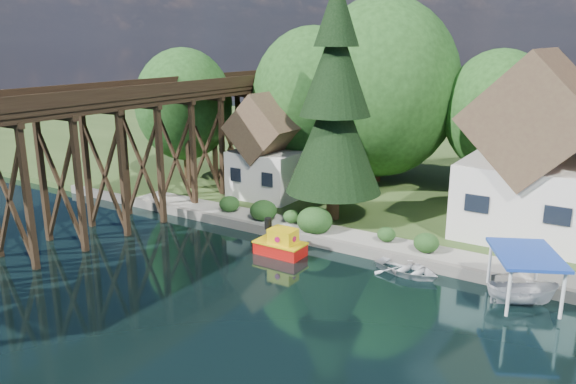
% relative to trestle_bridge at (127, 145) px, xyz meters
% --- Properties ---
extents(ground, '(140.00, 140.00, 0.00)m').
position_rel_trestle_bridge_xyz_m(ground, '(16.00, -5.17, -5.35)').
color(ground, black).
rests_on(ground, ground).
extents(bank, '(140.00, 52.00, 0.50)m').
position_rel_trestle_bridge_xyz_m(bank, '(16.00, 28.83, -5.10)').
color(bank, '#2D451B').
rests_on(bank, ground).
extents(seawall, '(60.00, 0.40, 0.62)m').
position_rel_trestle_bridge_xyz_m(seawall, '(20.00, 2.83, -5.04)').
color(seawall, slate).
rests_on(seawall, ground).
extents(promenade, '(50.00, 2.60, 0.06)m').
position_rel_trestle_bridge_xyz_m(promenade, '(22.00, 4.13, -4.82)').
color(promenade, gray).
rests_on(promenade, bank).
extents(trestle_bridge, '(4.12, 44.18, 9.30)m').
position_rel_trestle_bridge_xyz_m(trestle_bridge, '(0.00, 0.00, 0.00)').
color(trestle_bridge, black).
rests_on(trestle_bridge, ground).
extents(house_left, '(7.64, 8.64, 11.02)m').
position_rel_trestle_bridge_xyz_m(house_left, '(23.00, 10.83, -0.21)').
color(house_left, white).
rests_on(house_left, bank).
extents(shed, '(5.09, 5.40, 7.85)m').
position_rel_trestle_bridge_xyz_m(shed, '(5.00, 9.33, -1.52)').
color(shed, white).
rests_on(shed, bank).
extents(bg_trees, '(49.90, 13.30, 10.57)m').
position_rel_trestle_bridge_xyz_m(bg_trees, '(17.00, 16.08, 1.94)').
color(bg_trees, '#382314').
rests_on(bg_trees, bank).
extents(shrubs, '(15.76, 2.47, 1.70)m').
position_rel_trestle_bridge_xyz_m(shrubs, '(11.40, 4.09, -4.12)').
color(shrubs, '#193D16').
rests_on(shrubs, bank).
extents(conifer, '(6.21, 6.21, 15.30)m').
position_rel_trestle_bridge_xyz_m(conifer, '(11.69, 6.76, 2.52)').
color(conifer, '#382314').
rests_on(conifer, bank).
extents(tugboat, '(2.91, 1.60, 2.11)m').
position_rel_trestle_bridge_xyz_m(tugboat, '(11.69, 0.51, -4.72)').
color(tugboat, '#B30F0B').
rests_on(tugboat, ground).
extents(boat_white_a, '(3.99, 3.18, 0.74)m').
position_rel_trestle_bridge_xyz_m(boat_white_a, '(18.81, 1.84, -4.98)').
color(boat_white_a, silver).
rests_on(boat_white_a, ground).
extents(boat_canopy, '(4.24, 4.81, 2.58)m').
position_rel_trestle_bridge_xyz_m(boat_canopy, '(24.61, 1.33, -4.24)').
color(boat_canopy, silver).
rests_on(boat_canopy, ground).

